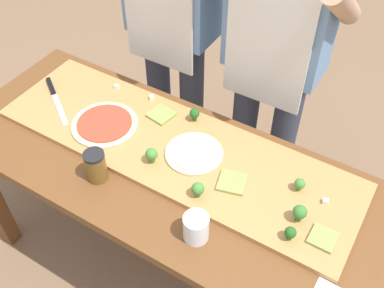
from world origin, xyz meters
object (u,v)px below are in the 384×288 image
Objects in this scene: pizza_whole_tomato_red at (105,124)px; cook_left at (171,13)px; chefs_knife at (54,94)px; flour_cup at (196,229)px; broccoli_floret_front_left at (195,114)px; broccoli_floret_front_right at (198,189)px; cheese_crumble_c at (117,87)px; cook_right at (276,47)px; broccoli_floret_front_mid at (300,184)px; cheese_crumble_a at (152,97)px; sauce_jar at (96,166)px; broccoli_floret_back_right at (290,233)px; pizza_slice_near_left at (161,115)px; broccoli_floret_back_mid at (300,212)px; pizza_slice_far_right at (323,238)px; pizza_slice_near_right at (232,182)px; prep_table at (170,184)px; broccoli_floret_center_left at (152,155)px; cheese_crumble_b at (325,201)px; pizza_whole_white_garlic at (194,153)px.

cook_left reaches higher than pizza_whole_tomato_red.
chefs_knife is 2.76× the size of flour_cup.
broccoli_floret_front_right is at bearing -57.24° from broccoli_floret_front_left.
flour_cup is 1.01m from cook_left.
cook_left reaches higher than broccoli_floret_front_right.
cheese_crumble_c is 0.69m from cook_right.
broccoli_floret_front_mid is 0.89× the size of broccoli_floret_front_left.
cheese_crumble_a is 0.14× the size of sauce_jar.
broccoli_floret_back_right is 0.62m from broccoli_floret_front_left.
broccoli_floret_back_mid is (0.66, -0.18, 0.03)m from pizza_slice_near_left.
broccoli_floret_back_right is (-0.09, -0.05, 0.03)m from pizza_slice_far_right.
flour_cup is at bearing -43.20° from cheese_crumble_a.
chefs_knife is at bearing 176.03° from pizza_slice_far_right.
pizza_slice_near_right is at bearing -2.17° from chefs_knife.
pizza_whole_tomato_red reaches higher than prep_table.
broccoli_floret_back_right is at bearing 0.52° from broccoli_floret_front_right.
broccoli_floret_front_mid is at bearing -6.10° from pizza_slice_near_left.
broccoli_floret_center_left reaches higher than pizza_slice_near_left.
broccoli_floret_front_right is at bearing -144.46° from broccoli_floret_front_mid.
cook_right is at bearing 77.13° from prep_table.
broccoli_floret_front_mid is (1.08, 0.06, 0.02)m from chefs_knife.
cheese_crumble_c is at bearing -148.22° from cook_right.
cheese_crumble_b is (0.05, 0.19, -0.02)m from broccoli_floret_back_right.
prep_table is at bearing -164.39° from broccoli_floret_front_mid.
cheese_crumble_a reaches higher than pizza_whole_tomato_red.
cook_right is (-0.46, 0.61, 0.20)m from pizza_slice_far_right.
prep_table is 0.69m from cook_right.
pizza_whole_tomato_red is at bearing 122.93° from sauce_jar.
sauce_jar reaches higher than cheese_crumble_c.
cook_right is (-0.37, 0.58, 0.17)m from broccoli_floret_back_mid.
sauce_jar reaches higher than pizza_whole_tomato_red.
pizza_slice_near_right is 0.35m from broccoli_floret_front_left.
broccoli_floret_back_right reaches higher than pizza_whole_tomato_red.
broccoli_floret_back_right is at bearing -22.05° from pizza_slice_near_right.
cook_left is (-0.04, 0.56, 0.20)m from pizza_whole_tomato_red.
cheese_crumble_a is 0.55m from cook_right.
pizza_whole_tomato_red is 5.07× the size of broccoli_floret_front_mid.
pizza_slice_near_right is 1.42× the size of broccoli_floret_back_mid.
cook_right is at bearing 131.88° from cheese_crumble_b.
broccoli_floret_back_right reaches higher than cheese_crumble_b.
sauce_jar is at bearing -81.08° from cheese_crumble_a.
cook_right is at bearing 34.67° from chefs_knife.
pizza_slice_near_left is at bearing 140.96° from broccoli_floret_front_right.
broccoli_floret_back_mid reaches higher than broccoli_floret_back_right.
broccoli_floret_back_mid is at bearing 92.27° from broccoli_floret_back_right.
broccoli_floret_back_right is (0.83, -0.10, 0.03)m from pizza_whole_tomato_red.
pizza_whole_white_garlic is 3.23× the size of broccoli_floret_back_mid.
broccoli_floret_center_left is 0.46m from cheese_crumble_c.
flour_cup reaches higher than cheese_crumble_c.
pizza_whole_tomato_red is 2.67× the size of flour_cup.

